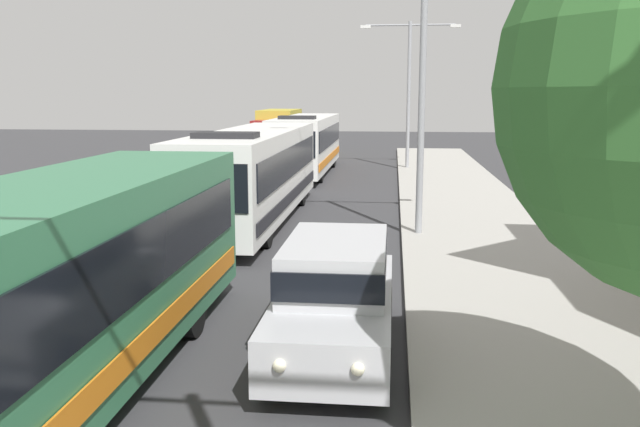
% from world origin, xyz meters
% --- Properties ---
extents(bus_lead, '(2.58, 12.39, 3.21)m').
position_xyz_m(bus_lead, '(-1.30, 11.22, 1.69)').
color(bus_lead, '#33724C').
rests_on(bus_lead, ground_plane).
extents(bus_second_in_line, '(2.58, 12.38, 3.21)m').
position_xyz_m(bus_second_in_line, '(-1.30, 25.39, 1.69)').
color(bus_second_in_line, silver).
rests_on(bus_second_in_line, ground_plane).
extents(bus_middle, '(2.58, 11.78, 3.21)m').
position_xyz_m(bus_middle, '(-1.30, 39.08, 1.69)').
color(bus_middle, silver).
rests_on(bus_middle, ground_plane).
extents(white_suv, '(1.86, 5.05, 1.90)m').
position_xyz_m(white_suv, '(2.40, 14.20, 1.03)').
color(white_suv, '#B7B7BC').
rests_on(white_suv, ground_plane).
extents(box_truck_oncoming, '(2.35, 7.41, 3.15)m').
position_xyz_m(box_truck_oncoming, '(-4.60, 49.19, 1.70)').
color(box_truck_oncoming, maroon).
rests_on(box_truck_oncoming, ground_plane).
extents(streetlamp_mid, '(6.27, 0.28, 8.17)m').
position_xyz_m(streetlamp_mid, '(4.10, 23.41, 5.19)').
color(streetlamp_mid, gray).
rests_on(streetlamp_mid, sidewalk).
extents(streetlamp_far, '(5.42, 0.28, 7.99)m').
position_xyz_m(streetlamp_far, '(4.10, 41.52, 5.03)').
color(streetlamp_far, gray).
rests_on(streetlamp_far, sidewalk).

